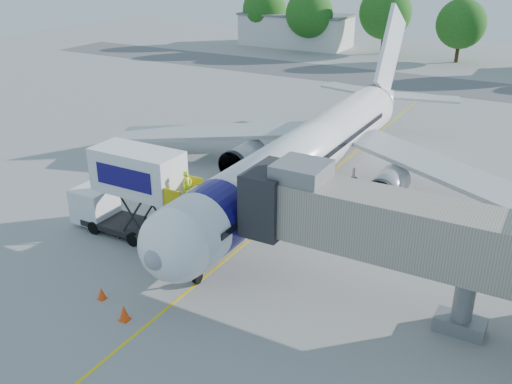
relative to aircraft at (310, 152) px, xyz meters
The scene contains 14 objects.
ground 5.07m from the aircraft, 90.00° to the right, with size 160.00×160.00×0.00m, color #9A9A98.
guidance_line 5.06m from the aircraft, 90.00° to the right, with size 0.15×70.00×0.01m, color yellow.
taxiway_strip 37.99m from the aircraft, 90.00° to the left, with size 120.00×10.00×0.01m, color #59595B.
aircraft is the anchor object (origin of this frame).
jet_bridge 13.77m from the aircraft, 54.30° to the right, with size 13.90×3.20×6.60m.
catering_hiloader 12.77m from the aircraft, 119.39° to the right, with size 8.50×2.44×5.50m.
ground_tug 20.12m from the aircraft, 83.53° to the right, with size 3.77×2.24×1.43m.
safety_cone_a 18.07m from the aircraft, 93.70° to the right, with size 0.50×0.50×0.80m.
safety_cone_b 17.59m from the aircraft, 100.85° to the right, with size 0.41×0.41×0.66m.
outbuilding_left 62.50m from the aircraft, 116.61° to the left, with size 18.40×8.40×5.30m.
tree_a 64.56m from the aircraft, 121.36° to the left, with size 7.45×7.45×9.50m.
tree_b 57.52m from the aircraft, 114.61° to the left, with size 7.55×7.55×9.63m.
tree_c 57.27m from the aircraft, 102.83° to the left, with size 8.06×8.06×10.28m.
tree_d 54.24m from the aircraft, 91.01° to the left, with size 7.07×7.07×9.02m.
Camera 1 is at (14.85, -29.75, 15.97)m, focal length 40.00 mm.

